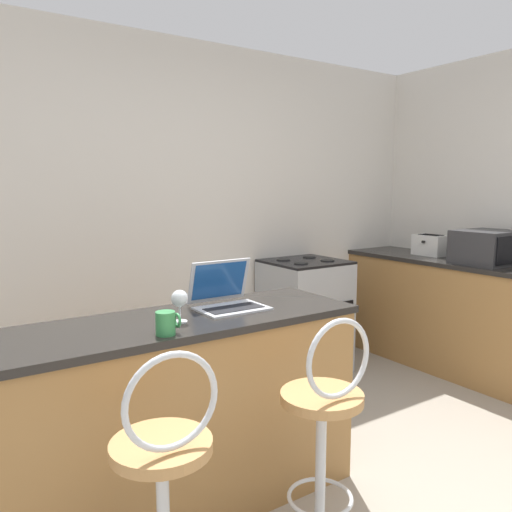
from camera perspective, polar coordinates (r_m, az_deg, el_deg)
name	(u,v)px	position (r m, az deg, el deg)	size (l,w,h in m)	color
wall_back	(167,217)	(3.78, -10.17, 4.36)	(12.00, 0.06, 2.60)	silver
breakfast_bar	(183,414)	(2.48, -8.38, -17.44)	(1.71, 0.56, 0.93)	#9E703D
counter_right	(506,327)	(4.30, 26.64, -7.22)	(0.60, 2.86, 0.93)	#9E703D
bar_stool_near	(165,503)	(1.87, -10.36, -25.99)	(0.40, 0.40, 1.03)	silver
bar_stool_far	(324,443)	(2.20, 7.76, -20.44)	(0.40, 0.40, 1.03)	silver
laptop	(226,296)	(2.49, -3.41, -4.57)	(0.33, 0.28, 0.23)	#B7BABF
microwave	(488,247)	(4.27, 24.94, 0.92)	(0.47, 0.40, 0.26)	#2D2D30
toaster	(430,245)	(4.63, 19.30, 1.18)	(0.19, 0.28, 0.18)	silver
stove_range	(305,316)	(4.18, 5.59, -6.83)	(0.61, 0.59, 0.94)	#9EA3A8
mug_green	(166,323)	(2.07, -10.22, -7.55)	(0.10, 0.08, 0.10)	#338447
wine_glass_tall	(180,300)	(2.23, -8.73, -4.95)	(0.08, 0.08, 0.15)	silver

